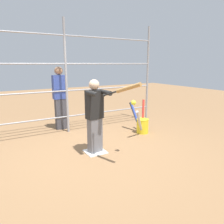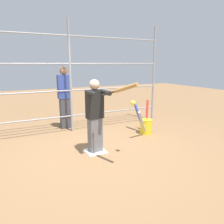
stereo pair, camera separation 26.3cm
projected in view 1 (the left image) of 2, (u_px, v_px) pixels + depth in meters
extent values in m
plane|color=olive|center=(95.00, 152.00, 4.47)|extent=(24.00, 24.00, 0.00)
cube|color=white|center=(95.00, 152.00, 4.47)|extent=(0.40, 0.40, 0.02)
cylinder|color=#939399|center=(147.00, 75.00, 6.81)|extent=(0.06, 0.06, 2.86)
cylinder|color=#939399|center=(66.00, 77.00, 5.50)|extent=(0.06, 0.06, 2.86)
cylinder|color=#939399|center=(68.00, 116.00, 5.72)|extent=(5.27, 0.04, 0.04)
cylinder|color=#939399|center=(67.00, 91.00, 5.57)|extent=(5.27, 0.04, 0.04)
cylinder|color=#939399|center=(65.00, 64.00, 5.43)|extent=(5.27, 0.04, 0.04)
cylinder|color=#939399|center=(64.00, 35.00, 5.28)|extent=(5.27, 0.04, 0.04)
cube|color=slate|center=(95.00, 136.00, 4.39)|extent=(0.28, 0.20, 0.71)
cube|color=black|center=(94.00, 104.00, 4.25)|extent=(0.34, 0.22, 0.56)
sphere|color=beige|center=(94.00, 85.00, 4.17)|extent=(0.20, 0.20, 0.20)
cylinder|color=black|center=(105.00, 92.00, 4.12)|extent=(0.09, 0.40, 0.09)
cylinder|color=black|center=(92.00, 94.00, 3.95)|extent=(0.09, 0.40, 0.09)
sphere|color=black|center=(104.00, 95.00, 3.87)|extent=(0.05, 0.05, 0.05)
cylinder|color=black|center=(110.00, 93.00, 3.76)|extent=(0.13, 0.31, 0.13)
cylinder|color=#B27F42|center=(128.00, 88.00, 3.48)|extent=(0.21, 0.48, 0.21)
sphere|color=yellow|center=(133.00, 103.00, 4.06)|extent=(0.10, 0.10, 0.10)
cylinder|color=yellow|center=(142.00, 126.00, 5.67)|extent=(0.30, 0.30, 0.37)
torus|color=yellow|center=(143.00, 119.00, 5.63)|extent=(0.32, 0.32, 0.01)
cylinder|color=#B2B2B7|center=(139.00, 122.00, 5.35)|extent=(0.48, 0.39, 0.68)
cylinder|color=black|center=(135.00, 116.00, 5.84)|extent=(0.12, 0.48, 0.72)
cylinder|color=red|center=(143.00, 115.00, 5.79)|extent=(0.23, 0.26, 0.81)
cylinder|color=#334CB2|center=(136.00, 116.00, 5.81)|extent=(0.13, 0.43, 0.74)
cube|color=#3F3F47|center=(61.00, 114.00, 5.99)|extent=(0.28, 0.17, 0.84)
cube|color=#334799|center=(59.00, 87.00, 5.83)|extent=(0.35, 0.19, 0.63)
sphere|color=#9E7051|center=(58.00, 71.00, 5.73)|extent=(0.22, 0.22, 0.22)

